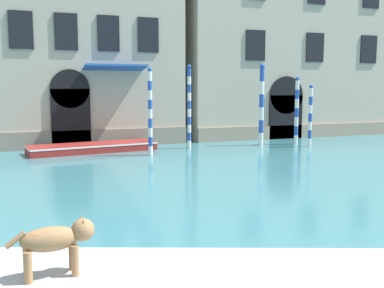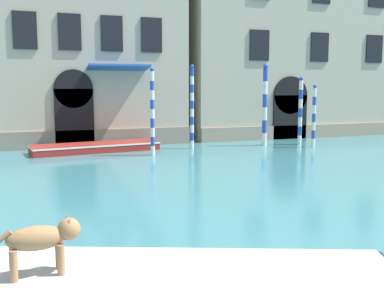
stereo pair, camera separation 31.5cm
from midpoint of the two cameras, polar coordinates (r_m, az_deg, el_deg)
palazzo_right at (r=32.59m, az=12.01°, el=15.95°), size 15.76×6.13×16.50m
dog_on_deck at (r=6.45m, az=-18.17°, el=-11.43°), size 1.16×0.37×0.77m
boat_moored_near_palazzo at (r=23.03m, az=-12.84°, el=-0.42°), size 6.48×2.58×0.42m
mooring_pole_0 at (r=25.04m, az=14.43°, el=3.52°), size 0.20×0.20×3.35m
mooring_pole_1 at (r=24.98m, az=8.46°, el=4.97°), size 0.27×0.27×4.48m
mooring_pole_2 at (r=23.50m, az=-0.75°, el=4.77°), size 0.20×0.20×4.38m
mooring_pole_3 at (r=21.26m, az=-5.76°, el=4.14°), size 0.21×0.21×4.14m
mooring_pole_4 at (r=25.93m, az=12.81°, el=4.18°), size 0.23×0.23×3.80m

